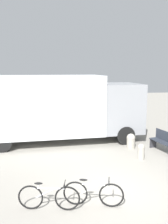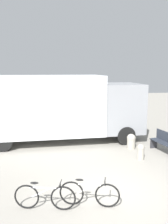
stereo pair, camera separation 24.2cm
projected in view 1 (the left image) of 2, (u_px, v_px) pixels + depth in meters
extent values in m
plane|color=gray|center=(116.00, 192.00, 7.43)|extent=(60.00, 60.00, 0.00)
cube|color=silver|center=(39.00, 105.00, 12.15)|extent=(6.24, 2.89, 2.87)
cube|color=gray|center=(118.00, 107.00, 12.98)|extent=(2.15, 2.58, 2.44)
cylinder|color=black|center=(111.00, 125.00, 14.27)|extent=(0.91, 0.33, 0.90)
cylinder|color=black|center=(125.00, 135.00, 12.09)|extent=(0.91, 0.33, 0.90)
cylinder|color=black|center=(7.00, 130.00, 13.15)|extent=(0.91, 0.33, 0.90)
cylinder|color=black|center=(2.00, 142.00, 10.97)|extent=(0.91, 0.33, 0.90)
cube|color=#282D38|center=(163.00, 142.00, 10.94)|extent=(0.69, 1.52, 0.04)
cube|color=#282D38|center=(166.00, 137.00, 10.97)|extent=(0.33, 1.45, 0.47)
cube|color=#2D2D33|center=(153.00, 143.00, 11.61)|extent=(0.34, 0.12, 0.44)
torus|color=black|center=(31.00, 197.00, 6.46)|extent=(0.66, 0.18, 0.66)
torus|color=black|center=(67.00, 198.00, 6.41)|extent=(0.66, 0.18, 0.66)
cylinder|color=silver|center=(49.00, 188.00, 6.39)|extent=(0.81, 0.20, 0.04)
cylinder|color=silver|center=(46.00, 193.00, 6.41)|extent=(0.54, 0.14, 0.31)
cylinder|color=silver|center=(38.00, 186.00, 6.39)|extent=(0.03, 0.03, 0.11)
ellipsoid|color=black|center=(38.00, 183.00, 6.38)|extent=(0.23, 0.13, 0.05)
cylinder|color=black|center=(64.00, 186.00, 6.36)|extent=(0.03, 0.03, 0.14)
cylinder|color=black|center=(64.00, 184.00, 6.35)|extent=(0.11, 0.44, 0.02)
torus|color=black|center=(75.00, 193.00, 6.68)|extent=(0.65, 0.22, 0.66)
torus|color=black|center=(111.00, 195.00, 6.57)|extent=(0.65, 0.22, 0.66)
cylinder|color=silver|center=(93.00, 185.00, 6.58)|extent=(0.80, 0.25, 0.04)
cylinder|color=silver|center=(91.00, 189.00, 6.61)|extent=(0.53, 0.18, 0.31)
cylinder|color=silver|center=(83.00, 182.00, 6.60)|extent=(0.03, 0.03, 0.11)
ellipsoid|color=black|center=(83.00, 180.00, 6.59)|extent=(0.24, 0.14, 0.05)
cylinder|color=black|center=(109.00, 183.00, 6.52)|extent=(0.03, 0.03, 0.14)
cylinder|color=black|center=(109.00, 181.00, 6.51)|extent=(0.14, 0.43, 0.02)
cylinder|color=#9E998C|center=(141.00, 153.00, 10.13)|extent=(0.28, 0.28, 0.49)
sphere|color=#9E998C|center=(141.00, 147.00, 10.09)|extent=(0.30, 0.30, 0.30)
cylinder|color=#9E998C|center=(131.00, 143.00, 11.53)|extent=(0.38, 0.38, 0.48)
sphere|color=#9E998C|center=(131.00, 138.00, 11.49)|extent=(0.40, 0.40, 0.40)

